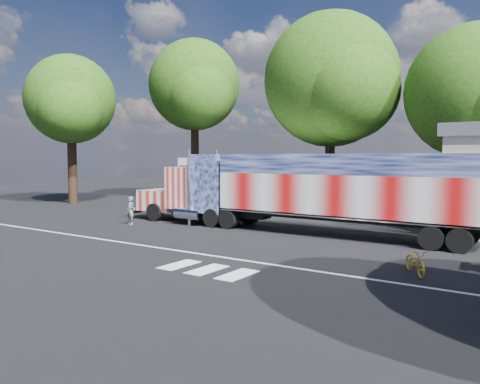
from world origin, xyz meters
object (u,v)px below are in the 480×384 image
Objects in this scene: bicycle at (415,262)px; tree_nw_a at (195,86)px; tree_n_mid at (333,80)px; semi_truck at (299,189)px; woman at (130,211)px; tree_ne_a at (477,92)px; tree_w_a at (71,100)px; coach_bus at (259,183)px.

tree_nw_a reaches higher than bicycle.
semi_truck is at bearing -74.23° from tree_n_mid.
woman is 21.70m from tree_ne_a.
bicycle is at bearing -87.72° from tree_ne_a.
tree_w_a is at bearing -162.46° from tree_ne_a.
bicycle is 21.70m from tree_n_mid.
tree_n_mid is 1.20× the size of tree_ne_a.
semi_truck is at bearing 32.10° from woman.
tree_w_a reaches higher than coach_bus.
coach_bus is (-6.72, 7.10, -0.23)m from semi_truck.
tree_nw_a is 22.41m from tree_ne_a.
bicycle is at bearing -16.04° from tree_w_a.
bicycle is at bearing -42.62° from coach_bus.
semi_truck is 9.32m from woman.
tree_w_a reaches higher than woman.
tree_nw_a is at bearing 60.33° from tree_w_a.
tree_n_mid is 1.21× the size of tree_w_a.
tree_nw_a is 1.19× the size of tree_ne_a.
coach_bus is at bearing 103.36° from bicycle.
coach_bus is 1.07× the size of tree_w_a.
tree_nw_a is at bearing 144.07° from semi_truck.
tree_ne_a is at bearing -1.98° from tree_n_mid.
coach_bus is 16.41m from tree_w_a.
tree_w_a reaches higher than bicycle.
woman is at bearing -101.82° from coach_bus.
tree_n_mid reaches higher than woman.
tree_n_mid is at bearing 178.02° from tree_ne_a.
coach_bus is at bearing 92.62° from woman.
tree_ne_a is (9.46, -0.33, -1.60)m from tree_n_mid.
tree_n_mid is at bearing 53.40° from coach_bus.
semi_truck is 21.39m from tree_nw_a.
tree_n_mid is 20.09m from tree_w_a.
tree_w_a is at bearing -153.38° from tree_n_mid.
tree_ne_a is (6.16, 11.37, 5.49)m from semi_truck.
woman is at bearing -63.14° from tree_nw_a.
woman is 15.83m from bicycle.
semi_truck is at bearing -35.93° from tree_nw_a.
tree_n_mid reaches higher than tree_w_a.
tree_ne_a is at bearing -0.81° from tree_nw_a.
woman is at bearing -136.54° from tree_ne_a.
coach_bus is 0.89× the size of tree_n_mid.
semi_truck is at bearing -118.45° from tree_ne_a.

